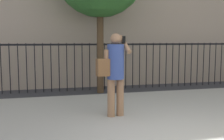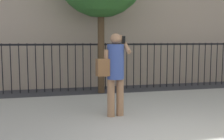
{
  "view_description": "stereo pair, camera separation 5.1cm",
  "coord_description": "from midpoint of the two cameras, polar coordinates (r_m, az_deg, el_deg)",
  "views": [
    {
      "loc": [
        -2.18,
        -3.22,
        1.7
      ],
      "look_at": [
        -0.76,
        2.38,
        1.07
      ],
      "focal_mm": 43.94,
      "sensor_mm": 36.0,
      "label": 1
    },
    {
      "loc": [
        -2.14,
        -3.23,
        1.7
      ],
      "look_at": [
        -0.76,
        2.38,
        1.07
      ],
      "focal_mm": 43.94,
      "sensor_mm": 36.0,
      "label": 2
    }
  ],
  "objects": [
    {
      "name": "iron_fence",
      "position": [
        9.4,
        -0.48,
        2.12
      ],
      "size": [
        12.03,
        0.04,
        1.6
      ],
      "color": "black",
      "rests_on": "ground"
    },
    {
      "name": "pedestrian_on_phone",
      "position": [
        5.5,
        0.75,
        0.29
      ],
      "size": [
        0.68,
        0.5,
        1.68
      ],
      "color": "#936B4C",
      "rests_on": "sidewalk"
    },
    {
      "name": "sidewalk",
      "position": [
        6.06,
        7.73,
        -9.35
      ],
      "size": [
        28.0,
        4.4,
        0.15
      ],
      "primitive_type": "cube",
      "color": "#9E9B93",
      "rests_on": "ground"
    }
  ]
}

